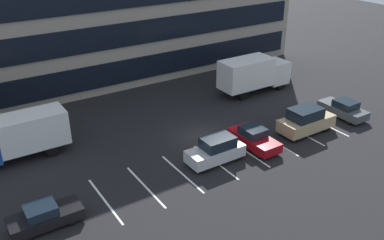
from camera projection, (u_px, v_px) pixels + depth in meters
The scene contains 9 objects.
ground_plane at pixel (203, 137), 33.65m from camera, with size 120.00×120.00×0.00m, color black.
lot_markings at pixel (231, 156), 30.97m from camera, with size 19.74×5.40×0.01m.
box_truck_blue at pixel (20, 135), 30.05m from camera, with size 7.00×2.32×3.25m.
box_truck_white at pixel (254, 73), 41.26m from camera, with size 7.60×2.52×3.52m.
sedan_charcoal at pixel (343, 109), 36.76m from camera, with size 1.79×4.27×1.53m.
sedan_maroon at pixel (254, 138), 31.97m from camera, with size 1.80×4.30×1.54m.
suv_silver at pixel (216, 150), 29.95m from camera, with size 4.21×1.78×1.90m.
suv_tan at pixel (306, 120), 33.98m from camera, with size 4.74×2.01×2.14m.
sedan_black at pixel (45, 216), 23.80m from camera, with size 4.06×1.70×1.46m.
Camera 1 is at (-16.88, -24.37, 16.00)m, focal length 39.64 mm.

